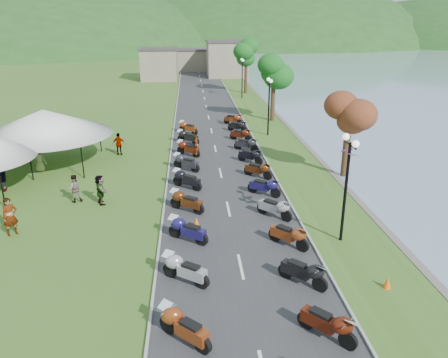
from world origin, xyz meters
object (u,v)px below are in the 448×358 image
object	(u,v)px
vendor_tent_main	(46,138)
pedestrian_a	(13,234)
pedestrian_c	(4,191)
pedestrian_b	(76,202)

from	to	relation	value
vendor_tent_main	pedestrian_a	bearing A→B (deg)	-82.70
pedestrian_c	pedestrian_a	bearing A→B (deg)	14.83
pedestrian_c	pedestrian_b	bearing A→B (deg)	57.39
pedestrian_b	pedestrian_c	size ratio (longest dim) A/B	0.87
pedestrian_a	vendor_tent_main	bearing A→B (deg)	60.97
pedestrian_a	pedestrian_b	size ratio (longest dim) A/B	1.17
vendor_tent_main	pedestrian_a	size ratio (longest dim) A/B	3.21
pedestrian_a	pedestrian_c	bearing A→B (deg)	78.06
vendor_tent_main	pedestrian_b	bearing A→B (deg)	-63.91
vendor_tent_main	pedestrian_b	xyz separation A→B (m)	(3.48, -7.10, -2.00)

